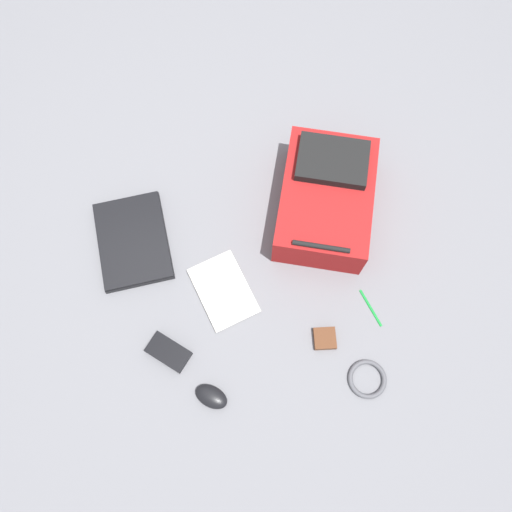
{
  "coord_description": "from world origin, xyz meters",
  "views": [
    {
      "loc": [
        0.03,
        0.61,
        1.69
      ],
      "look_at": [
        -0.04,
        0.03,
        0.02
      ],
      "focal_mm": 35.82,
      "sensor_mm": 36.0,
      "label": 1
    }
  ],
  "objects": [
    {
      "name": "power_brick",
      "position": [
        0.28,
        0.32,
        0.01
      ],
      "size": [
        0.16,
        0.15,
        0.03
      ],
      "primitive_type": "cube",
      "rotation": [
        0.0,
        0.0,
        0.91
      ],
      "color": "black",
      "rests_on": "ground_plane"
    },
    {
      "name": "book_red",
      "position": [
        0.08,
        0.13,
        0.01
      ],
      "size": [
        0.24,
        0.29,
        0.02
      ],
      "color": "silver",
      "rests_on": "ground_plane"
    },
    {
      "name": "earbud_pouch",
      "position": [
        -0.23,
        0.34,
        0.01
      ],
      "size": [
        0.08,
        0.08,
        0.02
      ],
      "primitive_type": "cube",
      "rotation": [
        0.0,
        0.0,
        -0.06
      ],
      "color": "#59331E",
      "rests_on": "ground_plane"
    },
    {
      "name": "cable_coil",
      "position": [
        -0.35,
        0.48,
        0.01
      ],
      "size": [
        0.13,
        0.13,
        0.02
      ],
      "primitive_type": "torus",
      "color": "#4C4C51",
      "rests_on": "ground_plane"
    },
    {
      "name": "laptop",
      "position": [
        0.38,
        -0.08,
        0.02
      ],
      "size": [
        0.28,
        0.36,
        0.03
      ],
      "color": "black",
      "rests_on": "ground_plane"
    },
    {
      "name": "computer_mouse",
      "position": [
        0.15,
        0.48,
        0.02
      ],
      "size": [
        0.13,
        0.12,
        0.04
      ],
      "primitive_type": "ellipsoid",
      "rotation": [
        0.0,
        0.0,
        4.13
      ],
      "color": "black",
      "rests_on": "ground_plane"
    },
    {
      "name": "pen_black",
      "position": [
        -0.41,
        0.25,
        0.0
      ],
      "size": [
        0.06,
        0.13,
        0.01
      ],
      "primitive_type": "cylinder",
      "rotation": [
        1.57,
        0.0,
        0.35
      ],
      "color": "#198C33",
      "rests_on": "ground_plane"
    },
    {
      "name": "ground_plane",
      "position": [
        0.0,
        0.0,
        0.0
      ],
      "size": [
        3.9,
        3.9,
        0.0
      ],
      "primitive_type": "plane",
      "color": "slate"
    },
    {
      "name": "backpack",
      "position": [
        -0.3,
        -0.14,
        0.09
      ],
      "size": [
        0.42,
        0.52,
        0.19
      ],
      "color": "maroon",
      "rests_on": "ground_plane"
    }
  ]
}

